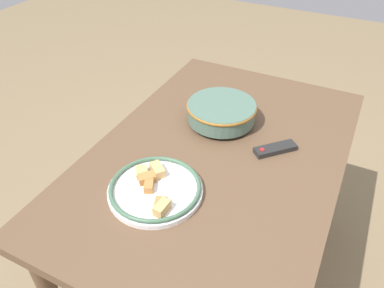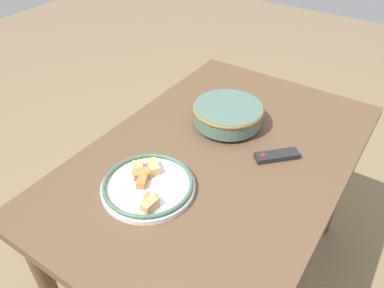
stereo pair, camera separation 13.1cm
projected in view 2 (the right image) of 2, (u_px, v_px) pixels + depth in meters
name	position (u px, v px, depth m)	size (l,w,h in m)	color
ground_plane	(212.00, 276.00, 1.81)	(8.00, 8.00, 0.00)	#7F6B4C
dining_table	(217.00, 173.00, 1.40)	(1.30, 0.85, 0.77)	brown
noodle_bowl	(228.00, 114.00, 1.45)	(0.27, 0.27, 0.08)	#4C6B5B
food_plate	(148.00, 185.00, 1.19)	(0.30, 0.30, 0.05)	white
tv_remote	(277.00, 156.00, 1.31)	(0.15, 0.14, 0.02)	black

